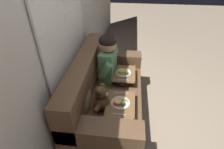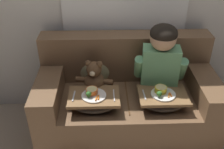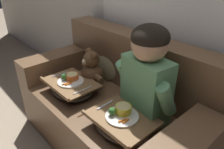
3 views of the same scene
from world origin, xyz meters
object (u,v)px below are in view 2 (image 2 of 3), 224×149
object	(u,v)px
lap_tray_child	(162,99)
child_figure	(161,56)
throw_pillow_behind_child	(156,65)
couch	(126,100)
teddy_bear	(94,79)
lap_tray_teddy	(94,100)
throw_pillow_behind_teddy	(95,66)

from	to	relation	value
lap_tray_child	child_figure	bearing A→B (deg)	89.72
throw_pillow_behind_child	child_figure	size ratio (longest dim) A/B	0.54
couch	lap_tray_child	xyz separation A→B (m)	(0.30, -0.23, 0.18)
throw_pillow_behind_child	teddy_bear	distance (m)	0.64
couch	lap_tray_teddy	size ratio (longest dim) A/B	3.69
throw_pillow_behind_teddy	lap_tray_teddy	distance (m)	0.42
child_figure	lap_tray_child	distance (m)	0.38
throw_pillow_behind_teddy	teddy_bear	world-z (taller)	throw_pillow_behind_teddy
couch	throw_pillow_behind_child	bearing A→B (deg)	30.71
couch	lap_tray_child	size ratio (longest dim) A/B	3.85
lap_tray_child	teddy_bear	bearing A→B (deg)	160.20
child_figure	teddy_bear	bearing A→B (deg)	-179.69
throw_pillow_behind_child	teddy_bear	world-z (taller)	throw_pillow_behind_child
throw_pillow_behind_teddy	lap_tray_teddy	xyz separation A→B (m)	(-0.00, -0.41, -0.11)
child_figure	lap_tray_teddy	size ratio (longest dim) A/B	1.50
teddy_bear	couch	bearing A→B (deg)	2.14
throw_pillow_behind_teddy	lap_tray_teddy	bearing A→B (deg)	-90.14
teddy_bear	lap_tray_teddy	distance (m)	0.23
couch	lap_tray_teddy	distance (m)	0.42
throw_pillow_behind_child	throw_pillow_behind_teddy	world-z (taller)	throw_pillow_behind_teddy
lap_tray_child	lap_tray_teddy	bearing A→B (deg)	-179.98
throw_pillow_behind_child	lap_tray_teddy	size ratio (longest dim) A/B	0.81
throw_pillow_behind_child	lap_tray_child	bearing A→B (deg)	-90.17
child_figure	couch	bearing A→B (deg)	178.48
couch	teddy_bear	world-z (taller)	couch
lap_tray_teddy	teddy_bear	bearing A→B (deg)	89.98
throw_pillow_behind_teddy	lap_tray_teddy	world-z (taller)	throw_pillow_behind_teddy
teddy_bear	lap_tray_teddy	size ratio (longest dim) A/B	0.80
couch	child_figure	xyz separation A→B (m)	(0.30, -0.01, 0.49)
throw_pillow_behind_teddy	child_figure	distance (m)	0.67
child_figure	teddy_bear	xyz separation A→B (m)	(-0.61, -0.00, -0.23)
lap_tray_teddy	couch	bearing A→B (deg)	37.07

